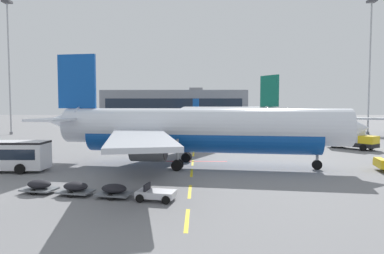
{
  "coord_description": "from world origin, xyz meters",
  "views": [
    {
      "loc": [
        18.62,
        -16.87,
        6.4
      ],
      "look_at": [
        17.93,
        21.16,
        4.07
      ],
      "focal_mm": 31.4,
      "sensor_mm": 36.0,
      "label": 1
    }
  ],
  "objects_px": {
    "apron_light_mast_near": "(9,54)",
    "baggage_train": "(95,189)",
    "airliner_far_center": "(224,117)",
    "airliner_mid_left": "(214,116)",
    "airliner_foreground": "(195,130)",
    "apron_light_mast_far": "(370,53)",
    "catering_truck": "(351,138)"
  },
  "relations": [
    {
      "from": "apron_light_mast_near",
      "to": "baggage_train",
      "type": "bearing_deg",
      "value": -55.91
    },
    {
      "from": "airliner_far_center",
      "to": "airliner_mid_left",
      "type": "bearing_deg",
      "value": 89.93
    },
    {
      "from": "airliner_far_center",
      "to": "baggage_train",
      "type": "bearing_deg",
      "value": -103.71
    },
    {
      "from": "airliner_far_center",
      "to": "baggage_train",
      "type": "relative_size",
      "value": 2.78
    },
    {
      "from": "airliner_foreground",
      "to": "baggage_train",
      "type": "xyz_separation_m",
      "value": [
        -7.02,
        -12.26,
        -3.42
      ]
    },
    {
      "from": "airliner_mid_left",
      "to": "apron_light_mast_far",
      "type": "distance_m",
      "value": 58.33
    },
    {
      "from": "airliner_mid_left",
      "to": "apron_light_mast_near",
      "type": "xyz_separation_m",
      "value": [
        -48.87,
        -47.32,
        15.25
      ]
    },
    {
      "from": "catering_truck",
      "to": "apron_light_mast_far",
      "type": "xyz_separation_m",
      "value": [
        16.04,
        26.9,
        16.84
      ]
    },
    {
      "from": "airliner_far_center",
      "to": "catering_truck",
      "type": "xyz_separation_m",
      "value": [
        17.27,
        -26.48,
        -2.41
      ]
    },
    {
      "from": "airliner_foreground",
      "to": "baggage_train",
      "type": "bearing_deg",
      "value": -119.8
    },
    {
      "from": "airliner_foreground",
      "to": "airliner_far_center",
      "type": "height_order",
      "value": "airliner_far_center"
    },
    {
      "from": "airliner_foreground",
      "to": "catering_truck",
      "type": "xyz_separation_m",
      "value": [
        23.45,
        15.4,
        -2.3
      ]
    },
    {
      "from": "baggage_train",
      "to": "apron_light_mast_far",
      "type": "bearing_deg",
      "value": 49.55
    },
    {
      "from": "catering_truck",
      "to": "apron_light_mast_near",
      "type": "height_order",
      "value": "apron_light_mast_near"
    },
    {
      "from": "airliner_mid_left",
      "to": "baggage_train",
      "type": "height_order",
      "value": "airliner_mid_left"
    },
    {
      "from": "apron_light_mast_far",
      "to": "apron_light_mast_near",
      "type": "bearing_deg",
      "value": -178.65
    },
    {
      "from": "apron_light_mast_near",
      "to": "apron_light_mast_far",
      "type": "height_order",
      "value": "apron_light_mast_far"
    },
    {
      "from": "airliner_mid_left",
      "to": "apron_light_mast_near",
      "type": "relative_size",
      "value": 0.79
    },
    {
      "from": "catering_truck",
      "to": "apron_light_mast_far",
      "type": "bearing_deg",
      "value": 59.18
    },
    {
      "from": "airliner_mid_left",
      "to": "airliner_far_center",
      "type": "relative_size",
      "value": 0.73
    },
    {
      "from": "airliner_foreground",
      "to": "airliner_far_center",
      "type": "relative_size",
      "value": 1.07
    },
    {
      "from": "catering_truck",
      "to": "airliner_foreground",
      "type": "bearing_deg",
      "value": -146.72
    },
    {
      "from": "airliner_far_center",
      "to": "catering_truck",
      "type": "relative_size",
      "value": 4.64
    },
    {
      "from": "apron_light_mast_near",
      "to": "apron_light_mast_far",
      "type": "bearing_deg",
      "value": 1.35
    },
    {
      "from": "airliner_foreground",
      "to": "apron_light_mast_near",
      "type": "relative_size",
      "value": 1.15
    },
    {
      "from": "baggage_train",
      "to": "apron_light_mast_near",
      "type": "xyz_separation_m",
      "value": [
        -35.61,
        52.62,
        17.79
      ]
    },
    {
      "from": "apron_light_mast_near",
      "to": "catering_truck",
      "type": "bearing_deg",
      "value": -20.69
    },
    {
      "from": "airliner_far_center",
      "to": "apron_light_mast_near",
      "type": "xyz_separation_m",
      "value": [
        -48.81,
        -1.52,
        14.27
      ]
    },
    {
      "from": "airliner_far_center",
      "to": "apron_light_mast_far",
      "type": "xyz_separation_m",
      "value": [
        33.31,
        0.42,
        14.43
      ]
    },
    {
      "from": "airliner_foreground",
      "to": "airliner_far_center",
      "type": "distance_m",
      "value": 42.33
    },
    {
      "from": "airliner_foreground",
      "to": "airliner_mid_left",
      "type": "xyz_separation_m",
      "value": [
        6.24,
        87.67,
        -0.88
      ]
    },
    {
      "from": "baggage_train",
      "to": "airliner_mid_left",
      "type": "bearing_deg",
      "value": 82.44
    }
  ]
}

